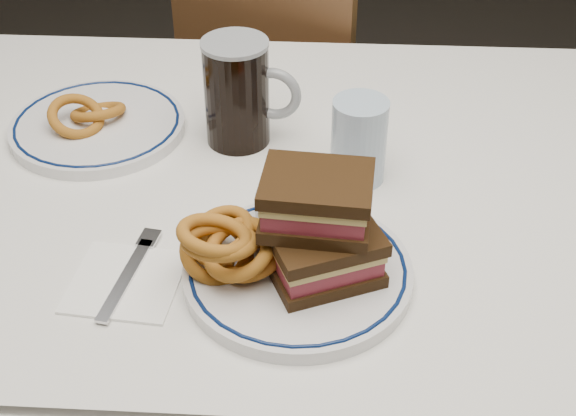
# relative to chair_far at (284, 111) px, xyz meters

# --- Properties ---
(dining_table) EXTENTS (1.27, 0.87, 0.75)m
(dining_table) POSITION_rel_chair_far_xyz_m (0.04, -0.65, 0.18)
(dining_table) COLOR silver
(dining_table) RESTS_ON floor
(chair_far) EXTENTS (0.52, 0.52, 0.86)m
(chair_far) POSITION_rel_chair_far_xyz_m (0.00, 0.00, 0.00)
(chair_far) COLOR #412D15
(chair_far) RESTS_ON floor
(main_plate) EXTENTS (0.28, 0.28, 0.02)m
(main_plate) POSITION_rel_chair_far_xyz_m (0.07, -0.87, 0.29)
(main_plate) COLOR silver
(main_plate) RESTS_ON dining_table
(reuben_sandwich) EXTENTS (0.15, 0.14, 0.13)m
(reuben_sandwich) POSITION_rel_chair_far_xyz_m (0.10, -0.87, 0.37)
(reuben_sandwich) COLOR black
(reuben_sandwich) RESTS_ON main_plate
(onion_rings_main) EXTENTS (0.14, 0.12, 0.11)m
(onion_rings_main) POSITION_rel_chair_far_xyz_m (-0.01, -0.88, 0.34)
(onion_rings_main) COLOR brown
(onion_rings_main) RESTS_ON main_plate
(ketchup_ramekin) EXTENTS (0.06, 0.06, 0.04)m
(ketchup_ramekin) POSITION_rel_chair_far_xyz_m (0.04, -0.77, 0.32)
(ketchup_ramekin) COLOR silver
(ketchup_ramekin) RESTS_ON main_plate
(beer_mug) EXTENTS (0.15, 0.10, 0.16)m
(beer_mug) POSITION_rel_chair_far_xyz_m (-0.03, -0.56, 0.37)
(beer_mug) COLOR black
(beer_mug) RESTS_ON dining_table
(water_glass) EXTENTS (0.08, 0.08, 0.12)m
(water_glass) POSITION_rel_chair_far_xyz_m (0.14, -0.65, 0.34)
(water_glass) COLOR #A2B9D1
(water_glass) RESTS_ON dining_table
(far_plate) EXTENTS (0.27, 0.27, 0.02)m
(far_plate) POSITION_rel_chair_far_xyz_m (-0.26, -0.55, 0.29)
(far_plate) COLOR silver
(far_plate) RESTS_ON dining_table
(onion_rings_far) EXTENTS (0.12, 0.12, 0.07)m
(onion_rings_far) POSITION_rel_chair_far_xyz_m (-0.27, -0.55, 0.31)
(onion_rings_far) COLOR brown
(onion_rings_far) RESTS_ON far_plate
(napkin_fork) EXTENTS (0.14, 0.17, 0.01)m
(napkin_fork) POSITION_rel_chair_far_xyz_m (-0.14, -0.89, 0.28)
(napkin_fork) COLOR white
(napkin_fork) RESTS_ON dining_table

